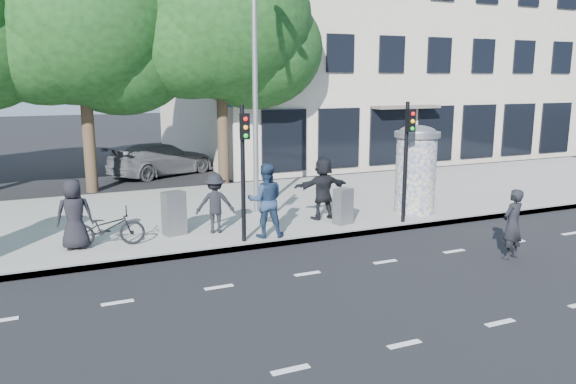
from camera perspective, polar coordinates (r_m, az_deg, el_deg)
name	(u,v)px	position (r m, az deg, el deg)	size (l,w,h in m)	color
ground	(338,296)	(11.19, 5.13, -10.51)	(120.00, 120.00, 0.00)	black
sidewalk	(224,211)	(17.80, -6.53, -1.90)	(40.00, 8.00, 0.15)	gray
curb	(271,244)	(14.20, -1.78, -5.32)	(40.00, 0.10, 0.16)	slate
lane_dash_near	(404,344)	(9.50, 11.74, -14.90)	(32.00, 0.12, 0.01)	silver
lane_dash_far	(307,274)	(12.35, 1.98, -8.29)	(32.00, 0.12, 0.01)	silver
ad_column_right	(416,167)	(17.37, 12.86, 2.46)	(1.36, 1.36, 2.65)	beige
traffic_pole_near	(244,160)	(13.75, -4.54, 3.30)	(0.22, 0.31, 3.40)	black
traffic_pole_far	(407,150)	(15.96, 12.00, 4.23)	(0.22, 0.31, 3.40)	black
street_lamp	(255,56)	(16.76, -3.32, 13.58)	(0.25, 0.93, 8.00)	slate
tree_near_left	(81,23)	(21.90, -20.31, 15.76)	(6.80, 6.80, 8.97)	#38281C
tree_center	(220,21)	(22.45, -6.89, 16.89)	(7.00, 7.00, 9.30)	#38281C
building	(356,46)	(33.74, 6.96, 14.53)	(20.30, 15.85, 12.00)	#B2A595
ped_a	(74,214)	(14.28, -20.88, -2.13)	(0.83, 0.54, 1.71)	black
ped_c	(266,200)	(14.37, -2.28, -0.85)	(0.93, 0.73, 1.92)	#1E314C
ped_d	(215,203)	(14.91, -7.41, -1.16)	(1.02, 0.59, 1.58)	black
ped_f	(323,188)	(16.25, 3.57, 0.39)	(1.68, 0.60, 1.81)	black
man_road	(513,224)	(14.13, 21.85, -3.05)	(0.61, 0.40, 1.67)	black
bicycle	(107,228)	(14.33, -17.93, -3.47)	(1.78, 0.62, 0.94)	black
cabinet_left	(174,213)	(14.94, -11.51, -2.13)	(0.55, 0.40, 1.14)	slate
cabinet_right	(343,206)	(15.78, 5.61, -1.45)	(0.49, 0.35, 1.02)	slate
car_right	(162,159)	(25.07, -12.69, 3.27)	(4.84, 1.97, 1.40)	#505257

